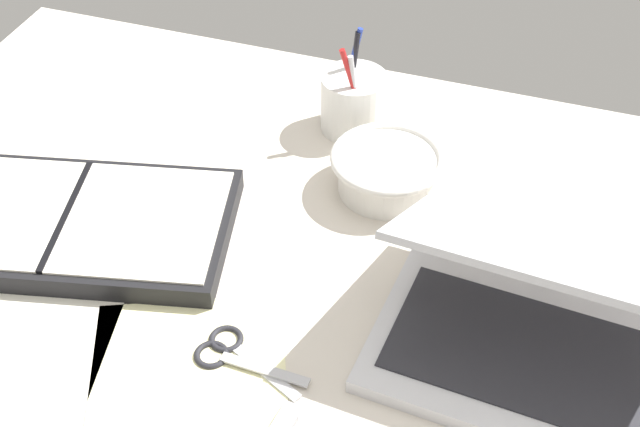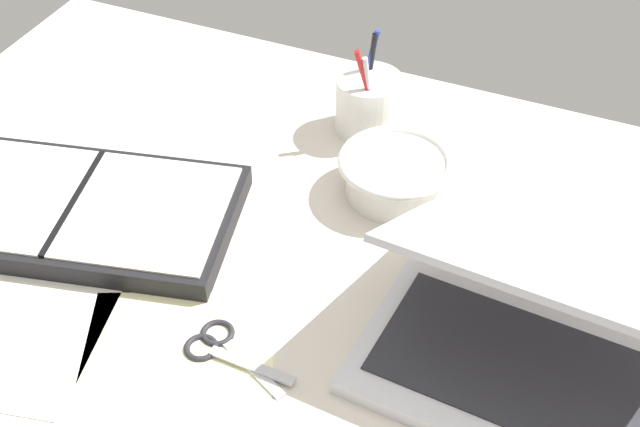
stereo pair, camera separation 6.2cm
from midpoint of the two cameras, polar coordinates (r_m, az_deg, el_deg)
desk_top at (r=104.13cm, az=2.29°, el=-6.42°), size 140.00×100.00×2.00cm
laptop at (r=97.49cm, az=15.08°, el=-7.75°), size 35.67×28.84×17.05cm
bowl at (r=116.57cm, az=6.40°, el=2.51°), size 15.16×15.16×5.75cm
pen_cup at (r=126.78cm, az=4.55°, el=7.01°), size 9.35×9.35×14.62cm
planner at (r=116.28cm, az=-13.88°, el=0.17°), size 44.49×30.81×3.33cm
scissors at (r=99.31cm, az=-4.62°, el=-8.57°), size 13.41×7.53×0.80cm
paper_sheet_front at (r=96.51cm, az=-7.53°, el=-11.21°), size 30.44×34.10×0.16cm
paper_sheet_beside_planner at (r=106.07cm, az=-16.97°, el=-6.81°), size 23.39×26.94×0.16cm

